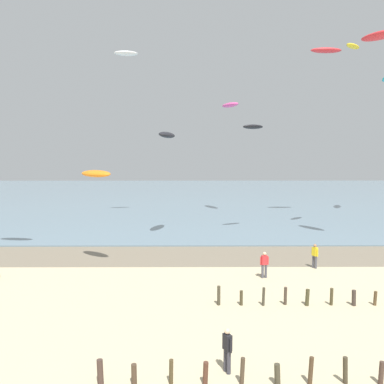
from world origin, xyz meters
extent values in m
cube|color=#7A6D59|center=(0.00, 22.00, 0.00)|extent=(120.00, 6.17, 0.01)
cube|color=slate|center=(0.00, 60.09, 0.05)|extent=(160.00, 70.00, 0.10)
cylinder|color=#44332B|center=(-3.67, 4.26, 0.45)|extent=(0.25, 0.24, 0.92)
cylinder|color=#463627|center=(-2.46, 4.22, 0.38)|extent=(0.20, 0.20, 0.77)
cylinder|color=#463A24|center=(-1.15, 4.28, 0.45)|extent=(0.16, 0.16, 0.91)
cylinder|color=#4D2F23|center=(0.06, 4.21, 0.42)|extent=(0.21, 0.22, 0.86)
cylinder|color=#433628|center=(1.37, 4.25, 0.49)|extent=(0.19, 0.16, 0.98)
cylinder|color=#3E3A2B|center=(2.60, 4.19, 0.38)|extent=(0.24, 0.22, 0.78)
cylinder|color=#473523|center=(3.79, 4.22, 0.50)|extent=(0.21, 0.18, 1.01)
cylinder|color=#3D3527|center=(5.04, 4.27, 0.49)|extent=(0.21, 0.18, 0.99)
cylinder|color=#45332A|center=(6.29, 4.20, 0.42)|extent=(0.20, 0.19, 0.85)
cylinder|color=#403C2C|center=(1.05, 11.79, 0.52)|extent=(0.17, 0.18, 1.04)
cylinder|color=#3E3723|center=(2.25, 11.78, 0.39)|extent=(0.17, 0.19, 0.79)
cylinder|color=#3D392C|center=(3.42, 11.69, 0.49)|extent=(0.17, 0.16, 0.99)
cylinder|color=#42362C|center=(4.61, 11.81, 0.48)|extent=(0.17, 0.21, 0.98)
cylinder|color=#403C25|center=(5.76, 11.71, 0.44)|extent=(0.25, 0.24, 0.89)
cylinder|color=#433B25|center=(7.05, 11.73, 0.47)|extent=(0.18, 0.21, 0.94)
cylinder|color=#3D322C|center=(8.23, 11.68, 0.42)|extent=(0.23, 0.24, 0.85)
cylinder|color=#4E3C26|center=(9.37, 11.70, 0.38)|extent=(0.19, 0.19, 0.77)
cylinder|color=#4C4C56|center=(8.25, 18.56, 0.44)|extent=(0.16, 0.16, 0.88)
cylinder|color=#4C4C56|center=(8.13, 18.75, 0.44)|extent=(0.16, 0.16, 0.88)
cube|color=yellow|center=(8.19, 18.65, 1.18)|extent=(0.38, 0.42, 0.60)
sphere|color=#9E7051|center=(8.19, 18.65, 1.60)|extent=(0.22, 0.22, 0.22)
cylinder|color=yellow|center=(8.32, 18.45, 1.13)|extent=(0.09, 0.09, 0.52)
cylinder|color=yellow|center=(8.06, 18.86, 1.13)|extent=(0.09, 0.09, 0.52)
cylinder|color=#4C4C56|center=(4.19, 16.44, 0.44)|extent=(0.16, 0.16, 0.88)
cylinder|color=#4C4C56|center=(4.41, 16.48, 0.44)|extent=(0.16, 0.16, 0.88)
cube|color=red|center=(4.30, 16.46, 1.18)|extent=(0.39, 0.28, 0.60)
sphere|color=beige|center=(4.30, 16.46, 1.60)|extent=(0.22, 0.22, 0.22)
cylinder|color=red|center=(4.06, 16.42, 1.13)|extent=(0.09, 0.09, 0.52)
cylinder|color=red|center=(4.53, 16.50, 1.13)|extent=(0.09, 0.09, 0.52)
cylinder|color=#383842|center=(0.95, 4.93, 0.44)|extent=(0.16, 0.16, 0.88)
cylinder|color=#383842|center=(0.85, 5.13, 0.44)|extent=(0.16, 0.16, 0.88)
cube|color=black|center=(0.90, 5.03, 1.18)|extent=(0.36, 0.42, 0.60)
sphere|color=beige|center=(0.90, 5.03, 1.60)|extent=(0.22, 0.22, 0.22)
cylinder|color=black|center=(1.01, 4.82, 1.13)|extent=(0.09, 0.09, 0.52)
cylinder|color=black|center=(0.79, 5.24, 1.13)|extent=(0.09, 0.09, 0.52)
ellipsoid|color=orange|center=(-7.00, 19.20, 6.56)|extent=(2.89, 2.56, 0.61)
ellipsoid|color=black|center=(5.44, 29.92, 10.29)|extent=(2.35, 1.73, 0.58)
ellipsoid|color=black|center=(-2.54, 28.17, 9.48)|extent=(1.98, 3.54, 0.73)
ellipsoid|color=white|center=(-7.55, 38.15, 18.75)|extent=(2.77, 1.45, 0.70)
ellipsoid|color=yellow|center=(14.43, 29.66, 17.57)|extent=(2.15, 2.25, 0.38)
ellipsoid|color=red|center=(14.63, 38.05, 19.08)|extent=(3.51, 1.29, 0.66)
ellipsoid|color=red|center=(14.43, 24.07, 17.09)|extent=(2.76, 3.50, 0.75)
ellipsoid|color=#E54C99|center=(4.36, 41.35, 13.44)|extent=(2.45, 3.65, 0.64)
camera|label=1|loc=(-0.49, -9.89, 8.37)|focal=39.40mm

